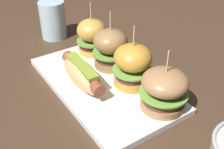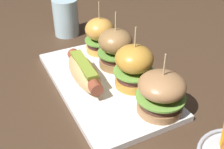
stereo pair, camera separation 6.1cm
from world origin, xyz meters
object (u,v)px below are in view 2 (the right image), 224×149
object	(u,v)px
slider_far_right	(161,93)
slider_center_left	(115,48)
slider_center_right	(134,66)
slider_far_left	(100,35)
platter_main	(105,83)
hot_dog	(84,72)
water_glass	(66,17)

from	to	relation	value
slider_far_right	slider_center_left	bearing A→B (deg)	-179.88
slider_center_right	slider_far_right	xyz separation A→B (m)	(0.10, 0.00, -0.01)
slider_far_right	slider_far_left	bearing A→B (deg)	-179.51
slider_far_left	slider_far_right	distance (m)	0.28
slider_center_left	slider_center_right	world-z (taller)	same
platter_main	hot_dog	xyz separation A→B (m)	(-0.02, -0.04, 0.03)
platter_main	slider_center_right	bearing A→B (deg)	49.14
slider_center_left	slider_center_right	bearing A→B (deg)	-1.62
platter_main	slider_far_left	size ratio (longest dim) A/B	2.74
platter_main	water_glass	size ratio (longest dim) A/B	3.38
hot_dog	slider_center_left	distance (m)	0.10
hot_dog	water_glass	world-z (taller)	water_glass
slider_far_right	hot_dog	bearing A→B (deg)	-148.96
platter_main	slider_center_left	world-z (taller)	slider_center_left
platter_main	hot_dog	size ratio (longest dim) A/B	2.22
slider_center_right	slider_far_right	bearing A→B (deg)	1.73
slider_center_left	slider_far_right	distance (m)	0.19
slider_far_left	water_glass	world-z (taller)	slider_far_left
hot_dog	water_glass	size ratio (longest dim) A/B	1.52
slider_center_left	water_glass	distance (m)	0.26
platter_main	slider_center_left	xyz separation A→B (m)	(-0.05, 0.05, 0.06)
slider_far_left	slider_center_left	distance (m)	0.09
slider_center_left	water_glass	size ratio (longest dim) A/B	1.27
slider_far_left	platter_main	bearing A→B (deg)	-20.69
hot_dog	slider_far_left	bearing A→B (deg)	141.30
slider_far_right	water_glass	distance (m)	0.45
hot_dog	slider_center_left	world-z (taller)	slider_center_left
platter_main	hot_dog	bearing A→B (deg)	-112.28
platter_main	slider_center_right	xyz separation A→B (m)	(0.04, 0.05, 0.06)
slider_far_left	slider_center_left	xyz separation A→B (m)	(0.09, 0.00, 0.00)
slider_far_left	water_glass	xyz separation A→B (m)	(-0.17, -0.04, -0.01)
platter_main	slider_center_right	size ratio (longest dim) A/B	2.66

